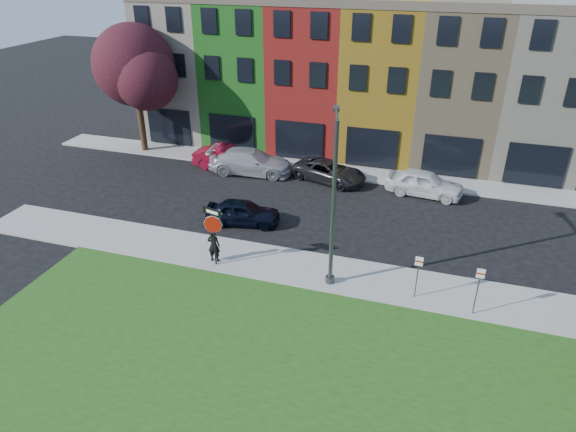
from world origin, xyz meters
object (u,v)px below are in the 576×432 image
(stop_sign, at_px, (213,225))
(man, at_px, (214,246))
(street_lamp, at_px, (333,205))
(sedan_near, at_px, (243,212))

(stop_sign, bearing_deg, man, 138.29)
(stop_sign, distance_m, man, 1.31)
(man, xyz_separation_m, street_lamp, (5.53, 0.15, 2.89))
(man, height_order, sedan_near, man)
(stop_sign, relative_size, man, 1.78)
(sedan_near, bearing_deg, man, 172.61)
(man, height_order, street_lamp, street_lamp)
(man, xyz_separation_m, sedan_near, (-0.21, 4.04, -0.27))
(street_lamp, bearing_deg, stop_sign, 171.09)
(stop_sign, xyz_separation_m, street_lamp, (5.34, 0.43, 1.62))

